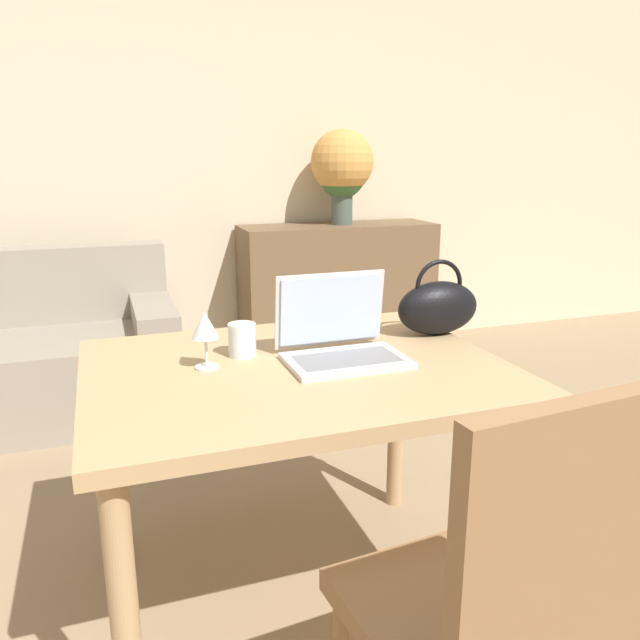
% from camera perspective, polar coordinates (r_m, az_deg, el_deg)
% --- Properties ---
extents(wall_back, '(10.00, 0.06, 2.70)m').
position_cam_1_polar(wall_back, '(3.98, -13.19, 15.43)').
color(wall_back, beige).
rests_on(wall_back, ground_plane).
extents(dining_table, '(1.12, 0.88, 0.74)m').
position_cam_1_polar(dining_table, '(1.73, -2.00, -7.08)').
color(dining_table, tan).
rests_on(dining_table, ground_plane).
extents(chair, '(0.48, 0.48, 0.95)m').
position_cam_1_polar(chair, '(1.25, 16.49, -23.68)').
color(chair, olive).
rests_on(chair, ground_plane).
extents(couch, '(1.49, 0.80, 0.82)m').
position_cam_1_polar(couch, '(3.46, -25.63, -3.42)').
color(couch, gray).
rests_on(couch, ground_plane).
extents(sideboard, '(1.25, 0.40, 0.86)m').
position_cam_1_polar(sideboard, '(4.06, 1.64, 2.68)').
color(sideboard, brown).
rests_on(sideboard, ground_plane).
extents(laptop, '(0.32, 0.25, 0.23)m').
position_cam_1_polar(laptop, '(1.74, 1.71, -1.47)').
color(laptop, silver).
rests_on(laptop, dining_table).
extents(drinking_glass, '(0.08, 0.08, 0.09)m').
position_cam_1_polar(drinking_glass, '(1.77, -7.13, -1.81)').
color(drinking_glass, silver).
rests_on(drinking_glass, dining_table).
extents(wine_glass, '(0.07, 0.07, 0.16)m').
position_cam_1_polar(wine_glass, '(1.66, -10.47, -0.69)').
color(wine_glass, silver).
rests_on(wine_glass, dining_table).
extents(handbag, '(0.27, 0.13, 0.24)m').
position_cam_1_polar(handbag, '(1.99, 10.73, 1.21)').
color(handbag, black).
rests_on(handbag, dining_table).
extents(flower_vase, '(0.39, 0.39, 0.58)m').
position_cam_1_polar(flower_vase, '(3.98, 2.04, 13.78)').
color(flower_vase, '#47564C').
rests_on(flower_vase, sideboard).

